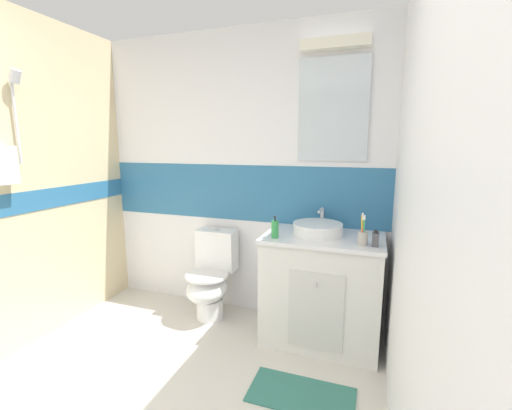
% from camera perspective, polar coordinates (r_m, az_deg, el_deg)
% --- Properties ---
extents(ground_plane, '(3.20, 3.48, 0.04)m').
position_cam_1_polar(ground_plane, '(2.51, -14.56, -28.40)').
color(ground_plane, beige).
extents(wall_back_tiled, '(3.20, 0.20, 2.50)m').
position_cam_1_polar(wall_back_tiled, '(3.08, -2.38, 5.16)').
color(wall_back_tiled, white).
rests_on(wall_back_tiled, ground_plane).
extents(wall_right_plain, '(0.10, 3.48, 2.50)m').
position_cam_1_polar(wall_right_plain, '(1.64, 26.06, -0.79)').
color(wall_right_plain, white).
rests_on(wall_right_plain, ground_plane).
extents(vanity_cabinet, '(0.89, 0.59, 0.85)m').
position_cam_1_polar(vanity_cabinet, '(2.77, 11.00, -13.55)').
color(vanity_cabinet, silver).
rests_on(vanity_cabinet, ground_plane).
extents(sink_basin, '(0.38, 0.42, 0.18)m').
position_cam_1_polar(sink_basin, '(2.64, 10.32, -3.86)').
color(sink_basin, white).
rests_on(sink_basin, vanity_cabinet).
extents(toilet, '(0.37, 0.50, 0.78)m').
position_cam_1_polar(toilet, '(3.11, -7.58, -12.01)').
color(toilet, white).
rests_on(toilet, ground_plane).
extents(toothbrush_cup, '(0.07, 0.07, 0.22)m').
position_cam_1_polar(toothbrush_cup, '(2.43, 17.52, -5.09)').
color(toothbrush_cup, '#B2ADA3').
rests_on(toothbrush_cup, vanity_cabinet).
extents(soap_dispenser, '(0.05, 0.05, 0.17)m').
position_cam_1_polar(soap_dispenser, '(2.51, 3.21, -4.07)').
color(soap_dispenser, green).
rests_on(soap_dispenser, vanity_cabinet).
extents(perfume_flask_small, '(0.05, 0.03, 0.11)m').
position_cam_1_polar(perfume_flask_small, '(2.43, 19.46, -5.39)').
color(perfume_flask_small, '#4C4C51').
rests_on(perfume_flask_small, vanity_cabinet).
extents(bath_mat, '(0.65, 0.33, 0.01)m').
position_cam_1_polar(bath_mat, '(2.42, 7.63, -29.09)').
color(bath_mat, '#337266').
rests_on(bath_mat, ground_plane).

